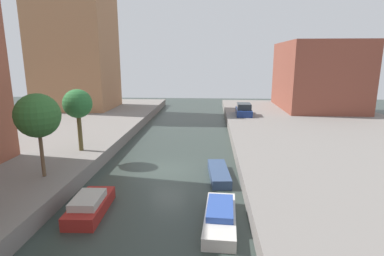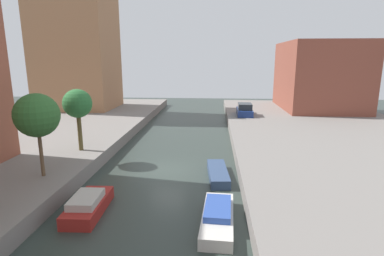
{
  "view_description": "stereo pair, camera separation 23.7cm",
  "coord_description": "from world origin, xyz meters",
  "px_view_note": "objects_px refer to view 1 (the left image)",
  "views": [
    {
      "loc": [
        3.05,
        -20.9,
        7.85
      ],
      "look_at": [
        1.37,
        5.57,
        1.87
      ],
      "focal_mm": 28.46,
      "sensor_mm": 36.0,
      "label": 1
    },
    {
      "loc": [
        3.29,
        -20.88,
        7.85
      ],
      "look_at": [
        1.37,
        5.57,
        1.87
      ],
      "focal_mm": 28.46,
      "sensor_mm": 36.0,
      "label": 2
    }
  ],
  "objects_px": {
    "moored_boat_right_3": "(219,173)",
    "apartment_tower_far": "(75,43)",
    "street_tree_2": "(38,116)",
    "moored_boat_right_2": "(220,216)",
    "moored_boat_left_2": "(90,205)",
    "parked_car": "(244,110)",
    "low_block_right": "(318,76)",
    "street_tree_3": "(78,104)"
  },
  "relations": [
    {
      "from": "moored_boat_right_3",
      "to": "apartment_tower_far",
      "type": "bearing_deg",
      "value": 130.38
    },
    {
      "from": "apartment_tower_far",
      "to": "street_tree_2",
      "type": "bearing_deg",
      "value": -70.75
    },
    {
      "from": "moored_boat_right_2",
      "to": "apartment_tower_far",
      "type": "bearing_deg",
      "value": 123.94
    },
    {
      "from": "street_tree_2",
      "to": "moored_boat_left_2",
      "type": "distance_m",
      "value": 6.18
    },
    {
      "from": "parked_car",
      "to": "moored_boat_left_2",
      "type": "height_order",
      "value": "parked_car"
    },
    {
      "from": "low_block_right",
      "to": "moored_boat_right_3",
      "type": "height_order",
      "value": "low_block_right"
    },
    {
      "from": "street_tree_3",
      "to": "moored_boat_right_3",
      "type": "distance_m",
      "value": 11.65
    },
    {
      "from": "moored_boat_right_2",
      "to": "street_tree_3",
      "type": "bearing_deg",
      "value": 141.26
    },
    {
      "from": "street_tree_2",
      "to": "parked_car",
      "type": "height_order",
      "value": "street_tree_2"
    },
    {
      "from": "street_tree_3",
      "to": "parked_car",
      "type": "bearing_deg",
      "value": 48.97
    },
    {
      "from": "parked_car",
      "to": "moored_boat_left_2",
      "type": "xyz_separation_m",
      "value": [
        -10.32,
        -23.99,
        -1.18
      ]
    },
    {
      "from": "moored_boat_right_3",
      "to": "moored_boat_left_2",
      "type": "bearing_deg",
      "value": -141.67
    },
    {
      "from": "street_tree_2",
      "to": "street_tree_3",
      "type": "bearing_deg",
      "value": 90.0
    },
    {
      "from": "parked_car",
      "to": "moored_boat_right_2",
      "type": "height_order",
      "value": "parked_car"
    },
    {
      "from": "street_tree_2",
      "to": "moored_boat_right_2",
      "type": "relative_size",
      "value": 1.07
    },
    {
      "from": "street_tree_2",
      "to": "apartment_tower_far",
      "type": "bearing_deg",
      "value": 109.25
    },
    {
      "from": "street_tree_2",
      "to": "moored_boat_right_3",
      "type": "height_order",
      "value": "street_tree_2"
    },
    {
      "from": "low_block_right",
      "to": "street_tree_2",
      "type": "relative_size",
      "value": 2.64
    },
    {
      "from": "apartment_tower_far",
      "to": "street_tree_2",
      "type": "xyz_separation_m",
      "value": [
        9.08,
        -26.0,
        -5.42
      ]
    },
    {
      "from": "street_tree_2",
      "to": "low_block_right",
      "type": "bearing_deg",
      "value": 48.14
    },
    {
      "from": "street_tree_3",
      "to": "moored_boat_right_2",
      "type": "relative_size",
      "value": 1.01
    },
    {
      "from": "parked_car",
      "to": "moored_boat_right_3",
      "type": "relative_size",
      "value": 0.98
    },
    {
      "from": "low_block_right",
      "to": "moored_boat_right_2",
      "type": "height_order",
      "value": "low_block_right"
    },
    {
      "from": "moored_boat_right_2",
      "to": "moored_boat_right_3",
      "type": "distance_m",
      "value": 5.99
    },
    {
      "from": "low_block_right",
      "to": "parked_car",
      "type": "relative_size",
      "value": 3.1
    },
    {
      "from": "apartment_tower_far",
      "to": "street_tree_2",
      "type": "height_order",
      "value": "apartment_tower_far"
    },
    {
      "from": "moored_boat_left_2",
      "to": "street_tree_2",
      "type": "bearing_deg",
      "value": 146.57
    },
    {
      "from": "low_block_right",
      "to": "street_tree_3",
      "type": "relative_size",
      "value": 2.79
    },
    {
      "from": "apartment_tower_far",
      "to": "moored_boat_right_2",
      "type": "bearing_deg",
      "value": -56.06
    },
    {
      "from": "moored_boat_left_2",
      "to": "low_block_right",
      "type": "bearing_deg",
      "value": 55.05
    },
    {
      "from": "street_tree_2",
      "to": "street_tree_3",
      "type": "distance_m",
      "value": 5.33
    },
    {
      "from": "street_tree_2",
      "to": "moored_boat_right_2",
      "type": "xyz_separation_m",
      "value": [
        10.49,
        -3.08,
        -4.3
      ]
    },
    {
      "from": "moored_boat_left_2",
      "to": "moored_boat_right_3",
      "type": "bearing_deg",
      "value": 38.33
    },
    {
      "from": "low_block_right",
      "to": "moored_boat_right_3",
      "type": "xyz_separation_m",
      "value": [
        -14.36,
        -24.91,
        -5.32
      ]
    },
    {
      "from": "apartment_tower_far",
      "to": "moored_boat_right_3",
      "type": "height_order",
      "value": "apartment_tower_far"
    },
    {
      "from": "moored_boat_left_2",
      "to": "moored_boat_right_2",
      "type": "height_order",
      "value": "moored_boat_left_2"
    },
    {
      "from": "street_tree_3",
      "to": "apartment_tower_far",
      "type": "bearing_deg",
      "value": 113.72
    },
    {
      "from": "low_block_right",
      "to": "street_tree_3",
      "type": "distance_m",
      "value": 33.58
    },
    {
      "from": "low_block_right",
      "to": "moored_boat_left_2",
      "type": "distance_m",
      "value": 37.32
    },
    {
      "from": "apartment_tower_far",
      "to": "low_block_right",
      "type": "height_order",
      "value": "apartment_tower_far"
    },
    {
      "from": "moored_boat_right_2",
      "to": "moored_boat_right_3",
      "type": "relative_size",
      "value": 1.08
    },
    {
      "from": "apartment_tower_far",
      "to": "moored_boat_right_3",
      "type": "distance_m",
      "value": 31.86
    }
  ]
}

